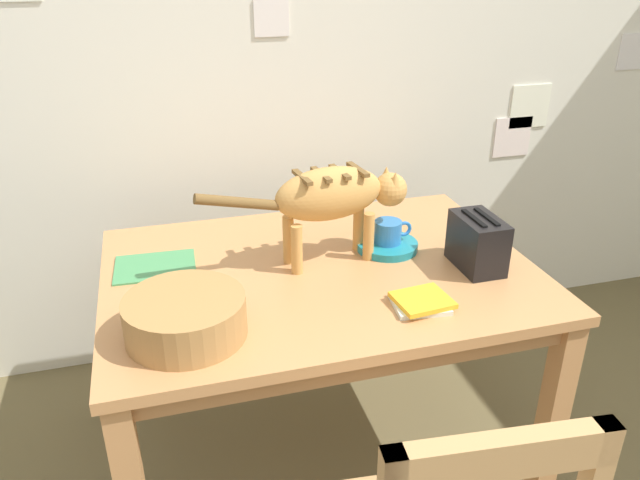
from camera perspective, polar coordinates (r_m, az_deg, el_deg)
wall_rear at (r=2.56m, az=-3.52°, el=16.19°), size 5.31×0.11×2.50m
dining_table at (r=2.03m, az=0.00°, el=-4.66°), size 1.36×0.98×0.73m
cat at (r=1.95m, az=1.44°, el=4.06°), size 0.70×0.18×0.32m
saucer_bowl at (r=2.11m, az=6.23°, el=-0.52°), size 0.21×0.21×0.03m
coffee_mug at (r=2.09m, az=6.37°, el=0.77°), size 0.13×0.09×0.08m
magazine at (r=2.06m, az=-14.99°, el=-2.38°), size 0.26×0.21×0.01m
book_stack at (r=1.80m, az=9.31°, el=-5.66°), size 0.17×0.16×0.03m
wicker_basket at (r=1.67m, az=-12.34°, el=-6.91°), size 0.32×0.32×0.11m
toaster at (r=2.02m, az=14.34°, el=-0.24°), size 0.12×0.20×0.18m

